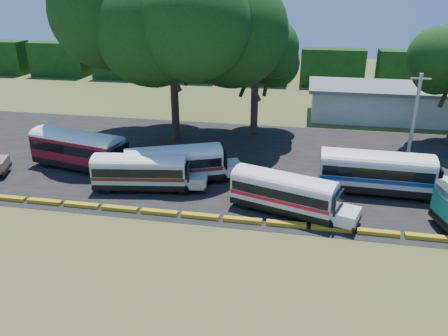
% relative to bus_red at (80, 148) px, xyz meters
% --- Properties ---
extents(ground, '(160.00, 160.00, 0.00)m').
position_rel_bus_red_xyz_m(ground, '(11.04, -7.87, -1.98)').
color(ground, '#34521B').
rests_on(ground, ground).
extents(asphalt_strip, '(64.00, 24.00, 0.02)m').
position_rel_bus_red_xyz_m(asphalt_strip, '(12.04, 4.13, -1.97)').
color(asphalt_strip, black).
rests_on(asphalt_strip, ground).
extents(curb, '(53.70, 0.45, 0.30)m').
position_rel_bus_red_xyz_m(curb, '(11.04, -6.87, -1.83)').
color(curb, gold).
rests_on(curb, ground).
extents(terminal_building, '(19.00, 9.00, 4.00)m').
position_rel_bus_red_xyz_m(terminal_building, '(29.04, 22.13, 0.06)').
color(terminal_building, beige).
rests_on(terminal_building, ground).
extents(treeline_backdrop, '(130.00, 4.00, 6.00)m').
position_rel_bus_red_xyz_m(treeline_backdrop, '(11.04, 40.13, 1.02)').
color(treeline_backdrop, black).
rests_on(treeline_backdrop, ground).
extents(bus_red, '(10.80, 4.82, 3.45)m').
position_rel_bus_red_xyz_m(bus_red, '(0.00, 0.00, 0.00)').
color(bus_red, black).
rests_on(bus_red, ground).
extents(bus_cream_west, '(9.21, 3.56, 2.95)m').
position_rel_bus_red_xyz_m(bus_cream_west, '(6.98, -3.11, -0.31)').
color(bus_cream_west, black).
rests_on(bus_cream_west, ground).
extents(bus_cream_east, '(9.72, 5.88, 3.14)m').
position_rel_bus_red_xyz_m(bus_cream_east, '(9.21, -1.26, -0.20)').
color(bus_cream_east, black).
rests_on(bus_cream_east, ground).
extents(bus_white_red, '(9.32, 4.91, 2.98)m').
position_rel_bus_red_xyz_m(bus_white_red, '(18.35, -4.92, -0.29)').
color(bus_white_red, black).
rests_on(bus_white_red, ground).
extents(bus_white_blue, '(10.39, 2.85, 3.39)m').
position_rel_bus_red_xyz_m(bus_white_blue, '(25.16, -0.29, -0.06)').
color(bus_white_blue, black).
rests_on(bus_white_blue, ground).
extents(tree_west, '(15.09, 15.09, 17.87)m').
position_rel_bus_red_xyz_m(tree_west, '(6.01, 9.23, 10.34)').
color(tree_west, '#39271C').
rests_on(tree_west, ground).
extents(tree_center, '(8.16, 8.16, 11.92)m').
position_rel_bus_red_xyz_m(tree_center, '(13.78, 13.23, 6.87)').
color(tree_center, '#39271C').
rests_on(tree_center, ground).
extents(utility_pole, '(1.60, 0.30, 8.52)m').
position_rel_bus_red_xyz_m(utility_pole, '(28.41, 5.17, 2.39)').
color(utility_pole, gray).
rests_on(utility_pole, ground).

